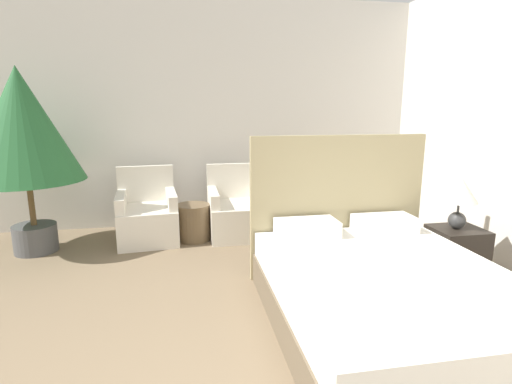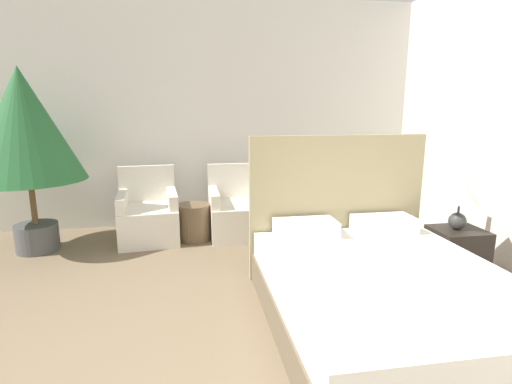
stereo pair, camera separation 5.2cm
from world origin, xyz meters
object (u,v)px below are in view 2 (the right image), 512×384
(bed, at_px, (381,289))
(armchair_near_window_right, at_px, (237,214))
(table_lamp, at_px, (460,195))
(side_table, at_px, (194,222))
(armchair_near_window_left, at_px, (149,218))
(nightstand, at_px, (456,253))
(potted_palm, at_px, (24,129))

(bed, height_order, armchair_near_window_right, bed)
(bed, relative_size, table_lamp, 4.25)
(side_table, bearing_deg, armchair_near_window_left, 172.32)
(nightstand, xyz_separation_m, table_lamp, (-0.02, 0.00, 0.55))
(bed, xyz_separation_m, table_lamp, (1.06, 0.67, 0.51))
(table_lamp, height_order, side_table, table_lamp)
(armchair_near_window_left, relative_size, table_lamp, 1.76)
(armchair_near_window_left, relative_size, armchair_near_window_right, 1.00)
(armchair_near_window_right, height_order, potted_palm, potted_palm)
(table_lamp, relative_size, side_table, 1.12)
(armchair_near_window_right, relative_size, nightstand, 1.86)
(bed, relative_size, potted_palm, 1.04)
(table_lamp, bearing_deg, potted_palm, 161.32)
(armchair_near_window_right, bearing_deg, table_lamp, -40.04)
(potted_palm, bearing_deg, armchair_near_window_left, 7.73)
(bed, height_order, table_lamp, bed)
(potted_palm, relative_size, nightstand, 4.30)
(nightstand, xyz_separation_m, side_table, (-2.37, 1.46, -0.01))
(potted_palm, bearing_deg, bed, -34.21)
(armchair_near_window_right, xyz_separation_m, nightstand, (1.85, -1.53, -0.03))
(table_lamp, bearing_deg, bed, -147.84)
(armchair_near_window_right, relative_size, potted_palm, 0.43)
(table_lamp, bearing_deg, nightstand, -6.98)
(armchair_near_window_right, xyz_separation_m, side_table, (-0.52, -0.07, -0.05))
(armchair_near_window_right, bearing_deg, side_table, -172.38)
(potted_palm, distance_m, side_table, 2.03)
(potted_palm, relative_size, side_table, 4.56)
(armchair_near_window_right, distance_m, side_table, 0.53)
(armchair_near_window_left, height_order, potted_palm, potted_palm)
(armchair_near_window_right, xyz_separation_m, potted_palm, (-2.23, -0.16, 1.06))
(armchair_near_window_right, height_order, table_lamp, table_lamp)
(potted_palm, height_order, table_lamp, potted_palm)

